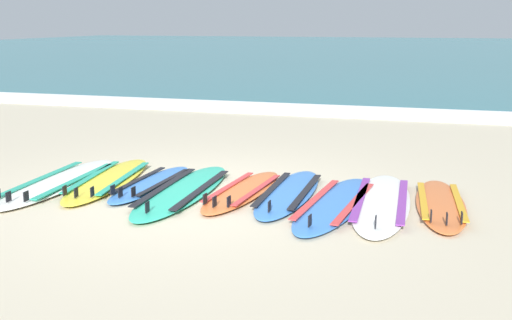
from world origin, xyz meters
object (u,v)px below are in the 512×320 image
Objects in this scene: surfboard_4 at (243,191)px; surfboard_6 at (335,204)px; surfboard_5 at (289,193)px; surfboard_0 at (59,182)px; surfboard_7 at (381,202)px; surfboard_1 at (108,180)px; surfboard_3 at (183,191)px; surfboard_8 at (441,204)px; surfboard_2 at (151,184)px.

surfboard_4 and surfboard_6 have the same top height.
surfboard_4 and surfboard_5 have the same top height.
surfboard_0 is 3.94m from surfboard_7.
surfboard_6 is at bearing 0.87° from surfboard_0.
surfboard_1 is 1.13m from surfboard_3.
surfboard_5 is (2.86, 0.34, -0.00)m from surfboard_0.
surfboard_3 is at bearing 179.20° from surfboard_6.
surfboard_6 is at bearing -10.38° from surfboard_4.
surfboard_4 is 2.24m from surfboard_8.
surfboard_2 is (0.61, -0.02, 0.00)m from surfboard_1.
surfboard_4 is at bearing -177.00° from surfboard_8.
surfboard_5 and surfboard_8 have the same top height.
surfboard_7 is (1.07, -0.09, -0.00)m from surfboard_5.
surfboard_3 is at bearing -10.07° from surfboard_1.
surfboard_1 is 0.61m from surfboard_2.
surfboard_4 and surfboard_7 have the same top height.
surfboard_0 and surfboard_4 have the same top height.
surfboard_3 is at bearing -19.52° from surfboard_2.
surfboard_4 is 0.81× the size of surfboard_7.
surfboard_4 is at bearing 14.92° from surfboard_3.
surfboard_3 and surfboard_4 have the same top height.
surfboard_1 is at bearing -178.39° from surfboard_5.
surfboard_1 is 4.03m from surfboard_8.
surfboard_3 is 2.94m from surfboard_8.
surfboard_5 is (0.54, 0.08, -0.00)m from surfboard_4.
surfboard_2 and surfboard_6 have the same top height.
surfboard_3 and surfboard_6 have the same top height.
surfboard_6 is at bearing -4.36° from surfboard_1.
surfboard_1 is (0.54, 0.27, 0.00)m from surfboard_0.
surfboard_2 is 0.86× the size of surfboard_5.
surfboard_3 is 1.25× the size of surfboard_4.
surfboard_0 is at bearing -167.36° from surfboard_2.
surfboard_1 is 1.27× the size of surfboard_2.
surfboard_0 is at bearing -173.23° from surfboard_5.
surfboard_5 is 1.05× the size of surfboard_8.
surfboard_1 is at bearing 179.50° from surfboard_4.
surfboard_8 is (2.92, 0.30, 0.00)m from surfboard_3.
surfboard_1 is at bearing 169.93° from surfboard_3.
surfboard_1 and surfboard_3 have the same top height.
surfboard_4 and surfboard_8 have the same top height.
surfboard_0 and surfboard_7 have the same top height.
surfboard_0 is 0.60m from surfboard_1.
surfboard_2 is 0.79× the size of surfboard_6.
surfboard_5 is 0.92× the size of surfboard_6.
surfboard_2 and surfboard_5 have the same top height.
surfboard_1 and surfboard_8 have the same top height.
surfboard_4 is 1.61m from surfboard_7.
surfboard_2 is 1.72m from surfboard_5.
surfboard_1 and surfboard_7 have the same top height.
surfboard_1 is 3.40m from surfboard_7.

